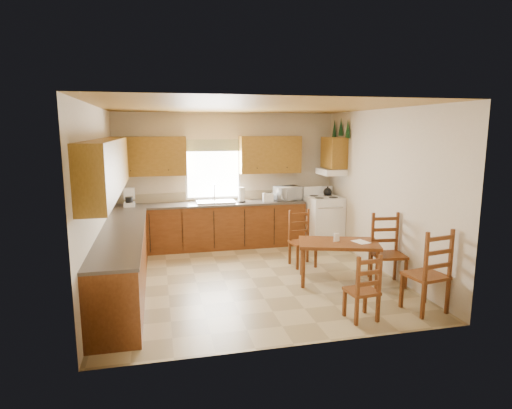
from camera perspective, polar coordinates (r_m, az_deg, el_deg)
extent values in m
plane|color=tan|center=(6.99, -0.65, -9.79)|extent=(4.50, 4.50, 0.00)
plane|color=olive|center=(6.59, -0.70, 12.89)|extent=(4.50, 4.50, 0.00)
plane|color=beige|center=(6.56, -20.24, 0.45)|extent=(4.50, 4.50, 0.00)
plane|color=beige|center=(7.47, 16.44, 1.76)|extent=(4.50, 4.50, 0.00)
plane|color=beige|center=(8.85, -3.82, 3.37)|extent=(4.50, 4.50, 0.00)
plane|color=beige|center=(4.53, 5.49, -3.04)|extent=(4.50, 4.50, 0.00)
cube|color=brown|center=(8.66, -5.88, -2.92)|extent=(3.75, 0.60, 0.88)
cube|color=brown|center=(6.59, -17.31, -7.48)|extent=(0.60, 3.60, 0.88)
cube|color=#4B423A|center=(8.57, -5.93, 0.08)|extent=(3.75, 0.63, 0.04)
cube|color=#4B423A|center=(6.47, -17.52, -3.59)|extent=(0.63, 3.60, 0.04)
cube|color=gray|center=(8.83, -6.18, 1.10)|extent=(3.75, 0.01, 0.18)
cube|color=brown|center=(8.53, -14.05, 6.26)|extent=(1.41, 0.33, 0.75)
cube|color=brown|center=(8.83, 1.89, 6.66)|extent=(1.25, 0.33, 0.75)
cube|color=brown|center=(6.33, -19.19, 4.80)|extent=(0.33, 3.60, 0.75)
cube|color=brown|center=(8.81, 10.36, 6.80)|extent=(0.33, 0.62, 0.62)
cube|color=white|center=(8.82, 9.98, 4.33)|extent=(0.44, 0.62, 0.12)
cube|color=white|center=(8.76, -5.74, 4.59)|extent=(1.13, 0.02, 1.18)
cube|color=white|center=(8.75, -5.74, 4.59)|extent=(1.05, 0.01, 1.10)
cube|color=#4D6038|center=(8.69, -5.78, 7.85)|extent=(1.19, 0.01, 0.24)
cube|color=silver|center=(8.57, -5.44, 0.36)|extent=(0.75, 0.45, 0.04)
cone|color=#113719|center=(8.56, 12.13, 9.86)|extent=(0.22, 0.22, 0.36)
cone|color=#113719|center=(8.85, 11.25, 10.15)|extent=(0.22, 0.22, 0.36)
cone|color=#113719|center=(9.15, 10.41, 9.91)|extent=(0.22, 0.22, 0.36)
cube|color=white|center=(8.92, 8.91, -2.24)|extent=(0.72, 0.74, 0.99)
cube|color=white|center=(8.45, -16.56, 0.86)|extent=(0.27, 0.29, 0.33)
cylinder|color=white|center=(8.60, -1.98, 1.32)|extent=(0.15, 0.15, 0.30)
cube|color=white|center=(8.68, 1.61, 0.95)|extent=(0.22, 0.15, 0.17)
imported|color=white|center=(8.86, 4.25, 1.51)|extent=(0.55, 0.46, 0.29)
cube|color=brown|center=(6.85, 10.86, -7.54)|extent=(1.37, 1.03, 0.65)
cube|color=brown|center=(5.60, 13.92, -10.54)|extent=(0.39, 0.38, 0.86)
cube|color=brown|center=(6.06, 21.71, -8.11)|extent=(0.54, 0.52, 1.12)
cube|color=brown|center=(7.51, 6.26, -4.59)|extent=(0.45, 0.43, 0.97)
cube|color=brown|center=(6.86, 17.31, -5.88)|extent=(0.50, 0.49, 1.09)
cube|color=white|center=(6.83, 13.83, -4.85)|extent=(0.26, 0.31, 0.00)
cube|color=white|center=(6.76, 10.70, -4.35)|extent=(0.10, 0.04, 0.13)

